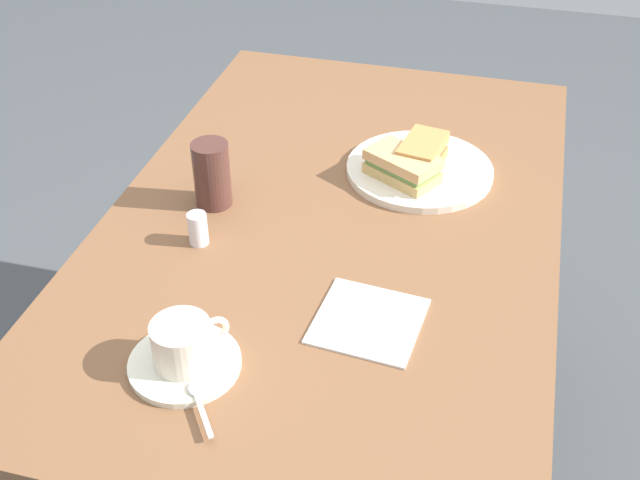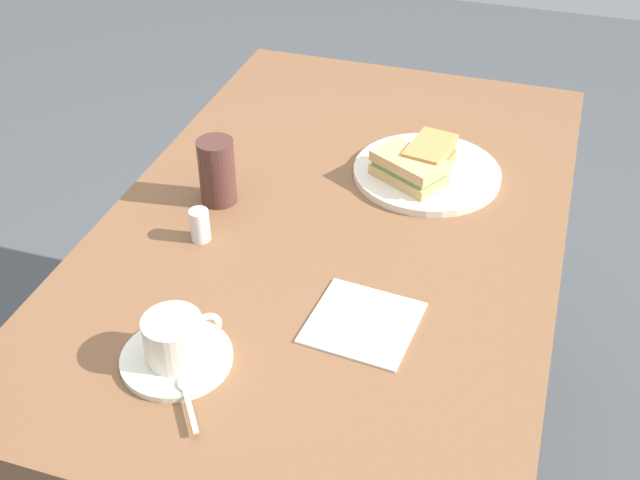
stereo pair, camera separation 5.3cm
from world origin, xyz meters
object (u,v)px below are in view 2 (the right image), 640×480
at_px(dining_table, 336,251).
at_px(napkin, 363,323).
at_px(sandwich_back, 409,168).
at_px(coffee_saucer, 177,358).
at_px(coffee_cup, 175,337).
at_px(salt_shaker, 200,225).
at_px(sandwich_plate, 427,173).
at_px(spoon, 186,394).
at_px(drinking_glass, 217,171).
at_px(sandwich_front, 429,157).

height_order(dining_table, napkin, napkin).
bearing_deg(sandwich_back, coffee_saucer, 158.65).
xyz_separation_m(coffee_cup, salt_shaker, (0.27, 0.09, -0.02)).
distance_m(sandwich_plate, salt_shaker, 0.44).
distance_m(coffee_saucer, spoon, 0.08).
xyz_separation_m(dining_table, spoon, (-0.46, 0.06, 0.09)).
bearing_deg(coffee_cup, coffee_saucer, 136.34).
bearing_deg(drinking_glass, sandwich_back, -64.80).
distance_m(sandwich_front, spoon, 0.66).
xyz_separation_m(sandwich_front, coffee_cup, (-0.57, 0.23, 0.00)).
height_order(sandwich_plate, sandwich_front, sandwich_front).
relative_size(sandwich_back, napkin, 0.99).
xyz_separation_m(spoon, drinking_glass, (0.44, 0.15, 0.05)).
bearing_deg(salt_shaker, sandwich_front, -46.15).
bearing_deg(napkin, sandwich_front, -1.26).
height_order(coffee_saucer, napkin, coffee_saucer).
bearing_deg(napkin, salt_shaker, 69.32).
distance_m(sandwich_plate, drinking_glass, 0.39).
distance_m(sandwich_plate, spoon, 0.66).
xyz_separation_m(sandwich_front, spoon, (-0.63, 0.19, -0.03)).
bearing_deg(coffee_cup, dining_table, -15.29).
distance_m(dining_table, sandwich_front, 0.24).
distance_m(coffee_cup, salt_shaker, 0.28).
bearing_deg(sandwich_back, salt_shaker, 131.80).
xyz_separation_m(coffee_saucer, spoon, (-0.06, -0.04, 0.01)).
height_order(coffee_saucer, spoon, spoon).
relative_size(sandwich_plate, salt_shaker, 4.81).
distance_m(sandwich_front, coffee_cup, 0.62).
bearing_deg(sandwich_back, coffee_cup, 158.72).
relative_size(coffee_saucer, coffee_cup, 1.63).
bearing_deg(napkin, sandwich_plate, -1.01).
bearing_deg(dining_table, coffee_saucer, 164.59).
relative_size(sandwich_plate, napkin, 1.81).
distance_m(sandwich_back, coffee_cup, 0.56).
height_order(sandwich_plate, spoon, spoon).
xyz_separation_m(coffee_cup, spoon, (-0.06, -0.04, -0.03)).
distance_m(sandwich_back, drinking_glass, 0.34).
distance_m(sandwich_front, napkin, 0.42).
height_order(napkin, drinking_glass, drinking_glass).
xyz_separation_m(coffee_saucer, salt_shaker, (0.27, 0.08, 0.02)).
bearing_deg(sandwich_plate, napkin, 178.99).
relative_size(sandwich_front, salt_shaker, 2.16).
relative_size(spoon, napkin, 0.58).
xyz_separation_m(sandwich_back, coffee_saucer, (-0.53, 0.21, -0.03)).
relative_size(sandwich_plate, drinking_glass, 2.28).
bearing_deg(drinking_glass, salt_shaker, -171.57).
distance_m(sandwich_back, coffee_saucer, 0.57).
height_order(sandwich_back, drinking_glass, drinking_glass).
xyz_separation_m(dining_table, coffee_cup, (-0.40, 0.11, 0.12)).
height_order(sandwich_back, spoon, sandwich_back).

